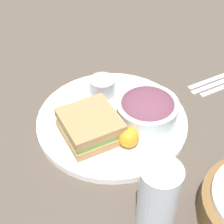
{
  "coord_description": "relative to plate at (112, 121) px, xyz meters",
  "views": [
    {
      "loc": [
        0.43,
        0.39,
        0.58
      ],
      "look_at": [
        0.0,
        0.0,
        0.04
      ],
      "focal_mm": 60.0,
      "sensor_mm": 36.0,
      "label": 1
    }
  ],
  "objects": [
    {
      "name": "orange_wedge",
      "position": [
        0.03,
        0.07,
        0.03
      ],
      "size": [
        0.04,
        0.04,
        0.04
      ],
      "primitive_type": "sphere",
      "color": "orange",
      "rests_on": "plate"
    },
    {
      "name": "dressing_cup",
      "position": [
        -0.05,
        -0.07,
        0.03
      ],
      "size": [
        0.06,
        0.06,
        0.04
      ],
      "primitive_type": "cylinder",
      "color": "#99999E",
      "rests_on": "plate"
    },
    {
      "name": "fork",
      "position": [
        -0.3,
        0.08,
        -0.01
      ],
      "size": [
        0.17,
        0.07,
        0.01
      ],
      "primitive_type": "cube",
      "rotation": [
        0.0,
        0.0,
        2.81
      ],
      "color": "silver",
      "rests_on": "ground_plane"
    },
    {
      "name": "drink_glass",
      "position": [
        0.12,
        0.21,
        0.06
      ],
      "size": [
        0.07,
        0.07,
        0.14
      ],
      "primitive_type": "cylinder",
      "color": "silver",
      "rests_on": "ground_plane"
    },
    {
      "name": "salad_bowl",
      "position": [
        -0.04,
        0.06,
        0.04
      ],
      "size": [
        0.13,
        0.13,
        0.07
      ],
      "color": "silver",
      "rests_on": "plate"
    },
    {
      "name": "plate",
      "position": [
        0.0,
        0.0,
        0.0
      ],
      "size": [
        0.33,
        0.33,
        0.02
      ],
      "primitive_type": "cylinder",
      "color": "white",
      "rests_on": "ground_plane"
    },
    {
      "name": "ground_plane",
      "position": [
        0.0,
        0.0,
        -0.01
      ],
      "size": [
        4.0,
        4.0,
        0.0
      ],
      "primitive_type": "plane",
      "color": "#4C4238"
    },
    {
      "name": "sandwich",
      "position": [
        0.06,
        -0.0,
        0.03
      ],
      "size": [
        0.14,
        0.14,
        0.05
      ],
      "color": "#A37A4C",
      "rests_on": "plate"
    },
    {
      "name": "knife",
      "position": [
        -0.29,
        0.1,
        -0.01
      ],
      "size": [
        0.18,
        0.07,
        0.01
      ],
      "primitive_type": "cube",
      "rotation": [
        0.0,
        0.0,
        2.81
      ],
      "color": "silver",
      "rests_on": "ground_plane"
    }
  ]
}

